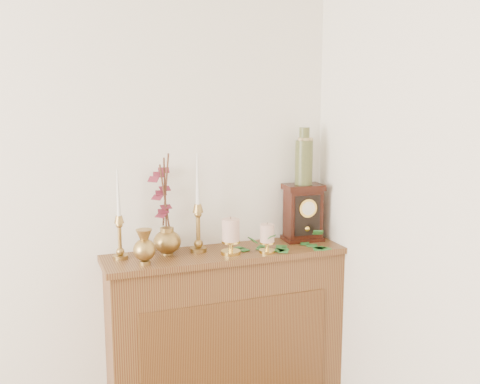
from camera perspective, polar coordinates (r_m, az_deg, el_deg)
name	(u,v)px	position (r m, az deg, el deg)	size (l,w,h in m)	color
console_shelf	(227,343)	(3.02, -1.34, -15.05)	(1.24, 0.34, 0.93)	brown
candlestick_left	(119,230)	(2.74, -12.15, -3.80)	(0.07, 0.07, 0.43)	#A18840
candlestick_center	(198,220)	(2.80, -4.28, -2.85)	(0.08, 0.08, 0.50)	#A18840
bud_vase	(144,247)	(2.64, -9.69, -5.56)	(0.10, 0.10, 0.17)	#A18840
ginger_jar	(163,208)	(2.78, -7.87, -1.63)	(0.20, 0.22, 0.51)	#A18840
pillar_candle_left	(231,235)	(2.77, -0.95, -4.34)	(0.10, 0.10, 0.19)	gold
pillar_candle_right	(267,237)	(2.80, 2.77, -4.57)	(0.08, 0.08, 0.15)	gold
ivy_garland	(278,246)	(2.88, 3.85, -5.52)	(0.49, 0.22, 0.09)	#266426
mantel_clock	(303,213)	(3.03, 6.42, -2.13)	(0.21, 0.16, 0.31)	black
ceramic_vase	(304,159)	(2.99, 6.51, 3.35)	(0.09, 0.09, 0.30)	#1A3525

